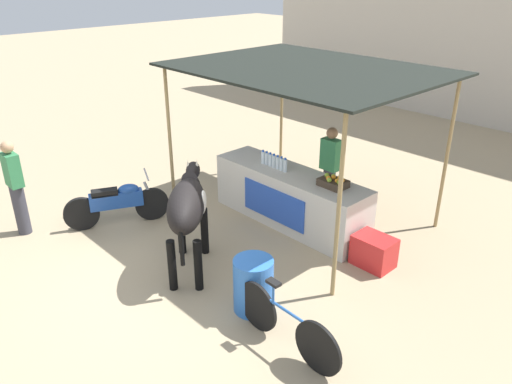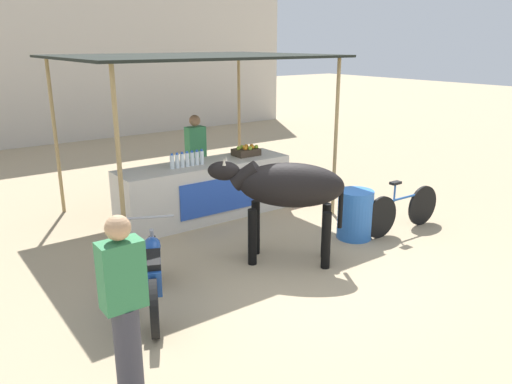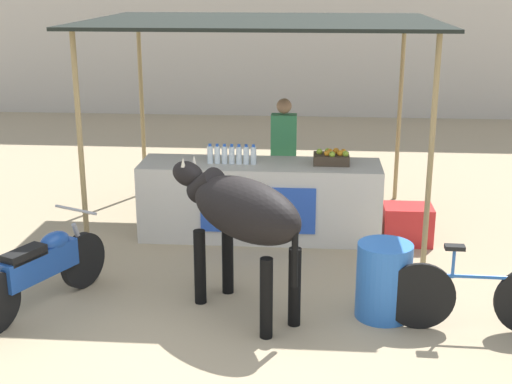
{
  "view_description": "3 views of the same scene",
  "coord_description": "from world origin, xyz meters",
  "px_view_note": "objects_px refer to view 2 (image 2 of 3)",
  "views": [
    {
      "loc": [
        5.31,
        -3.66,
        4.21
      ],
      "look_at": [
        0.06,
        1.33,
        0.88
      ],
      "focal_mm": 35.0,
      "sensor_mm": 36.0,
      "label": 1
    },
    {
      "loc": [
        -4.09,
        -4.83,
        2.9
      ],
      "look_at": [
        0.08,
        0.85,
        0.77
      ],
      "focal_mm": 35.0,
      "sensor_mm": 36.0,
      "label": 2
    },
    {
      "loc": [
        0.63,
        -6.36,
        3.2
      ],
      "look_at": [
        0.05,
        0.86,
        0.99
      ],
      "focal_mm": 50.0,
      "sensor_mm": 36.0,
      "label": 3
    }
  ],
  "objects_px": {
    "stall_counter": "(206,190)",
    "fruit_crate": "(246,151)",
    "cow": "(286,188)",
    "motorcycle_parked": "(153,271)",
    "vendor_behind_counter": "(196,159)",
    "passerby_on_street": "(125,310)",
    "cooler_box": "(292,187)",
    "bicycle_leaning": "(402,210)",
    "water_barrel": "(355,214)"
  },
  "relations": [
    {
      "from": "bicycle_leaning",
      "to": "cow",
      "type": "bearing_deg",
      "value": 173.62
    },
    {
      "from": "fruit_crate",
      "to": "cooler_box",
      "type": "bearing_deg",
      "value": -8.82
    },
    {
      "from": "passerby_on_street",
      "to": "stall_counter",
      "type": "bearing_deg",
      "value": 51.38
    },
    {
      "from": "cow",
      "to": "fruit_crate",
      "type": "bearing_deg",
      "value": 67.54
    },
    {
      "from": "water_barrel",
      "to": "bicycle_leaning",
      "type": "relative_size",
      "value": 0.45
    },
    {
      "from": "vendor_behind_counter",
      "to": "water_barrel",
      "type": "relative_size",
      "value": 2.2
    },
    {
      "from": "passerby_on_street",
      "to": "bicycle_leaning",
      "type": "bearing_deg",
      "value": 13.23
    },
    {
      "from": "fruit_crate",
      "to": "cooler_box",
      "type": "height_order",
      "value": "fruit_crate"
    },
    {
      "from": "cow",
      "to": "bicycle_leaning",
      "type": "height_order",
      "value": "cow"
    },
    {
      "from": "cooler_box",
      "to": "cow",
      "type": "height_order",
      "value": "cow"
    },
    {
      "from": "cooler_box",
      "to": "motorcycle_parked",
      "type": "height_order",
      "value": "motorcycle_parked"
    },
    {
      "from": "stall_counter",
      "to": "passerby_on_street",
      "type": "height_order",
      "value": "passerby_on_street"
    },
    {
      "from": "passerby_on_street",
      "to": "motorcycle_parked",
      "type": "bearing_deg",
      "value": 57.82
    },
    {
      "from": "stall_counter",
      "to": "bicycle_leaning",
      "type": "xyz_separation_m",
      "value": [
        2.17,
        -2.39,
        -0.13
      ]
    },
    {
      "from": "stall_counter",
      "to": "bicycle_leaning",
      "type": "distance_m",
      "value": 3.23
    },
    {
      "from": "bicycle_leaning",
      "to": "passerby_on_street",
      "type": "xyz_separation_m",
      "value": [
        -5.02,
        -1.18,
        0.5
      ]
    },
    {
      "from": "motorcycle_parked",
      "to": "fruit_crate",
      "type": "bearing_deg",
      "value": 38.22
    },
    {
      "from": "motorcycle_parked",
      "to": "passerby_on_street",
      "type": "xyz_separation_m",
      "value": [
        -0.85,
        -1.34,
        0.42
      ]
    },
    {
      "from": "vendor_behind_counter",
      "to": "bicycle_leaning",
      "type": "relative_size",
      "value": 0.99
    },
    {
      "from": "water_barrel",
      "to": "cow",
      "type": "height_order",
      "value": "cow"
    },
    {
      "from": "motorcycle_parked",
      "to": "vendor_behind_counter",
      "type": "bearing_deg",
      "value": 52.74
    },
    {
      "from": "vendor_behind_counter",
      "to": "motorcycle_parked",
      "type": "relative_size",
      "value": 0.99
    },
    {
      "from": "fruit_crate",
      "to": "passerby_on_street",
      "type": "relative_size",
      "value": 0.27
    },
    {
      "from": "cow",
      "to": "motorcycle_parked",
      "type": "relative_size",
      "value": 0.94
    },
    {
      "from": "stall_counter",
      "to": "water_barrel",
      "type": "distance_m",
      "value": 2.54
    },
    {
      "from": "stall_counter",
      "to": "fruit_crate",
      "type": "height_order",
      "value": "fruit_crate"
    },
    {
      "from": "fruit_crate",
      "to": "cow",
      "type": "xyz_separation_m",
      "value": [
        -0.91,
        -2.2,
        -0.0
      ]
    },
    {
      "from": "water_barrel",
      "to": "passerby_on_street",
      "type": "distance_m",
      "value": 4.47
    },
    {
      "from": "stall_counter",
      "to": "passerby_on_street",
      "type": "distance_m",
      "value": 4.58
    },
    {
      "from": "fruit_crate",
      "to": "motorcycle_parked",
      "type": "relative_size",
      "value": 0.26
    },
    {
      "from": "vendor_behind_counter",
      "to": "passerby_on_street",
      "type": "height_order",
      "value": "same"
    },
    {
      "from": "fruit_crate",
      "to": "water_barrel",
      "type": "height_order",
      "value": "fruit_crate"
    },
    {
      "from": "vendor_behind_counter",
      "to": "motorcycle_parked",
      "type": "distance_m",
      "value": 3.76
    },
    {
      "from": "fruit_crate",
      "to": "cow",
      "type": "bearing_deg",
      "value": -112.46
    },
    {
      "from": "stall_counter",
      "to": "fruit_crate",
      "type": "distance_m",
      "value": 1.05
    },
    {
      "from": "passerby_on_street",
      "to": "vendor_behind_counter",
      "type": "bearing_deg",
      "value": 54.25
    },
    {
      "from": "stall_counter",
      "to": "fruit_crate",
      "type": "xyz_separation_m",
      "value": [
        0.88,
        0.05,
        0.56
      ]
    },
    {
      "from": "water_barrel",
      "to": "bicycle_leaning",
      "type": "distance_m",
      "value": 0.85
    },
    {
      "from": "bicycle_leaning",
      "to": "passerby_on_street",
      "type": "relative_size",
      "value": 1.01
    },
    {
      "from": "cooler_box",
      "to": "bicycle_leaning",
      "type": "xyz_separation_m",
      "value": [
        0.33,
        -2.29,
        0.11
      ]
    },
    {
      "from": "fruit_crate",
      "to": "bicycle_leaning",
      "type": "distance_m",
      "value": 2.84
    },
    {
      "from": "cooler_box",
      "to": "cow",
      "type": "bearing_deg",
      "value": -132.32
    },
    {
      "from": "water_barrel",
      "to": "passerby_on_street",
      "type": "bearing_deg",
      "value": -161.33
    },
    {
      "from": "bicycle_leaning",
      "to": "vendor_behind_counter",
      "type": "bearing_deg",
      "value": 121.26
    },
    {
      "from": "cow",
      "to": "stall_counter",
      "type": "bearing_deg",
      "value": 89.38
    },
    {
      "from": "fruit_crate",
      "to": "vendor_behind_counter",
      "type": "distance_m",
      "value": 0.96
    },
    {
      "from": "stall_counter",
      "to": "cow",
      "type": "bearing_deg",
      "value": -90.62
    },
    {
      "from": "cooler_box",
      "to": "motorcycle_parked",
      "type": "relative_size",
      "value": 0.36
    },
    {
      "from": "vendor_behind_counter",
      "to": "water_barrel",
      "type": "bearing_deg",
      "value": -69.29
    },
    {
      "from": "water_barrel",
      "to": "motorcycle_parked",
      "type": "height_order",
      "value": "motorcycle_parked"
    }
  ]
}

